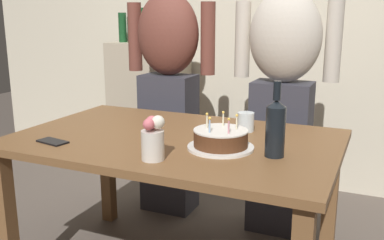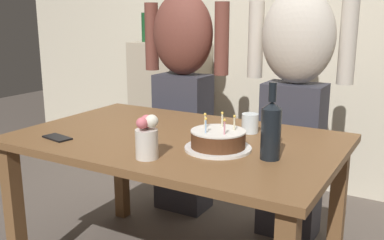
% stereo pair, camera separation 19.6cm
% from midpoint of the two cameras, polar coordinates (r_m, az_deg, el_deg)
% --- Properties ---
extents(back_wall, '(5.20, 0.10, 2.60)m').
position_cam_midpoint_polar(back_wall, '(3.42, 13.84, 13.22)').
color(back_wall, beige).
rests_on(back_wall, ground_plane).
extents(dining_table, '(1.50, 0.96, 0.74)m').
position_cam_midpoint_polar(dining_table, '(2.09, 0.66, -4.77)').
color(dining_table, brown).
rests_on(dining_table, ground_plane).
extents(birthday_cake, '(0.29, 0.29, 0.15)m').
position_cam_midpoint_polar(birthday_cake, '(1.86, 6.43, -2.71)').
color(birthday_cake, white).
rests_on(birthday_cake, dining_table).
extents(water_glass_near, '(0.08, 0.08, 0.09)m').
position_cam_midpoint_polar(water_glass_near, '(2.15, 10.16, -0.45)').
color(water_glass_near, silver).
rests_on(water_glass_near, dining_table).
extents(wine_bottle, '(0.08, 0.08, 0.31)m').
position_cam_midpoint_polar(wine_bottle, '(1.76, 13.41, -1.19)').
color(wine_bottle, black).
rests_on(wine_bottle, dining_table).
extents(cell_phone, '(0.15, 0.10, 0.01)m').
position_cam_midpoint_polar(cell_phone, '(2.09, -14.62, -2.28)').
color(cell_phone, black).
rests_on(cell_phone, dining_table).
extents(flower_vase, '(0.09, 0.10, 0.18)m').
position_cam_midpoint_polar(flower_vase, '(1.73, -2.68, -2.35)').
color(flower_vase, silver).
rests_on(flower_vase, dining_table).
extents(person_man_bearded, '(0.61, 0.27, 1.66)m').
position_cam_midpoint_polar(person_man_bearded, '(2.85, 0.80, 4.98)').
color(person_man_bearded, '#33333D').
rests_on(person_man_bearded, ground_plane).
extents(person_woman_cardigan, '(0.61, 0.27, 1.66)m').
position_cam_midpoint_polar(person_woman_cardigan, '(2.57, 15.42, 3.56)').
color(person_woman_cardigan, '#33333D').
rests_on(person_woman_cardigan, ground_plane).
extents(shelf_cabinet, '(0.65, 0.30, 1.36)m').
position_cam_midpoint_polar(shelf_cabinet, '(3.66, -1.39, 1.96)').
color(shelf_cabinet, tan).
rests_on(shelf_cabinet, ground_plane).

